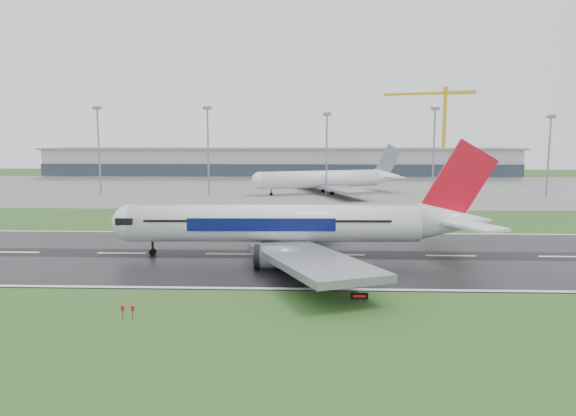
{
  "coord_description": "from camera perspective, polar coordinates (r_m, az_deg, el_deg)",
  "views": [
    {
      "loc": [
        14.0,
        -93.24,
        21.22
      ],
      "look_at": [
        10.2,
        12.0,
        7.0
      ],
      "focal_mm": 32.68,
      "sensor_mm": 36.0,
      "label": 1
    }
  ],
  "objects": [
    {
      "name": "ground",
      "position": [
        96.64,
        -6.34,
        -5.04
      ],
      "size": [
        520.0,
        520.0,
        0.0
      ],
      "primitive_type": "plane",
      "color": "#264F1D",
      "rests_on": "ground"
    },
    {
      "name": "runway",
      "position": [
        96.63,
        -6.34,
        -5.01
      ],
      "size": [
        400.0,
        45.0,
        0.1
      ],
      "primitive_type": "cube",
      "color": "black",
      "rests_on": "ground"
    },
    {
      "name": "apron",
      "position": [
        219.71,
        -1.6,
        2.16
      ],
      "size": [
        400.0,
        130.0,
        0.08
      ],
      "primitive_type": "cube",
      "color": "slate",
      "rests_on": "ground"
    },
    {
      "name": "terminal",
      "position": [
        278.93,
        -0.81,
        4.87
      ],
      "size": [
        240.0,
        36.0,
        15.0
      ],
      "primitive_type": "cube",
      "color": "#969AA1",
      "rests_on": "ground"
    },
    {
      "name": "main_airliner",
      "position": [
        93.07,
        1.45,
        0.81
      ],
      "size": [
        69.28,
        66.16,
        19.94
      ],
      "primitive_type": null,
      "rotation": [
        0.0,
        0.0,
        0.03
      ],
      "color": "silver",
      "rests_on": "runway"
    },
    {
      "name": "parked_airliner",
      "position": [
        198.16,
        4.2,
        4.15
      ],
      "size": [
        76.9,
        74.35,
        17.95
      ],
      "primitive_type": null,
      "rotation": [
        0.0,
        0.0,
        0.34
      ],
      "color": "white",
      "rests_on": "apron"
    },
    {
      "name": "tower_crane",
      "position": [
        302.74,
        16.61,
        7.91
      ],
      "size": [
        47.46,
        17.82,
        48.11
      ],
      "primitive_type": null,
      "rotation": [
        0.0,
        0.0,
        -0.32
      ],
      "color": "gold",
      "rests_on": "ground"
    },
    {
      "name": "runway_sign",
      "position": [
        70.24,
        7.76,
        -9.52
      ],
      "size": [
        2.29,
        0.83,
        1.04
      ],
      "primitive_type": null,
      "rotation": [
        0.0,
        0.0,
        0.26
      ],
      "color": "black",
      "rests_on": "ground"
    },
    {
      "name": "floodmast_1",
      "position": [
        208.25,
        -19.86,
        5.72
      ],
      "size": [
        0.64,
        0.64,
        31.39
      ],
      "primitive_type": "cylinder",
      "color": "gray",
      "rests_on": "ground"
    },
    {
      "name": "floodmast_2",
      "position": [
        196.74,
        -8.67,
        5.98
      ],
      "size": [
        0.64,
        0.64,
        31.28
      ],
      "primitive_type": "cylinder",
      "color": "gray",
      "rests_on": "ground"
    },
    {
      "name": "floodmast_3",
      "position": [
        193.49,
        4.22,
        5.68
      ],
      "size": [
        0.64,
        0.64,
        28.98
      ],
      "primitive_type": "cylinder",
      "color": "gray",
      "rests_on": "ground"
    },
    {
      "name": "floodmast_4",
      "position": [
        198.75,
        15.56,
        5.74
      ],
      "size": [
        0.64,
        0.64,
        30.85
      ],
      "primitive_type": "cylinder",
      "color": "gray",
      "rests_on": "ground"
    },
    {
      "name": "floodmast_5",
      "position": [
        212.19,
        26.48,
        4.93
      ],
      "size": [
        0.64,
        0.64,
        27.95
      ],
      "primitive_type": "cylinder",
      "color": "gray",
      "rests_on": "ground"
    }
  ]
}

